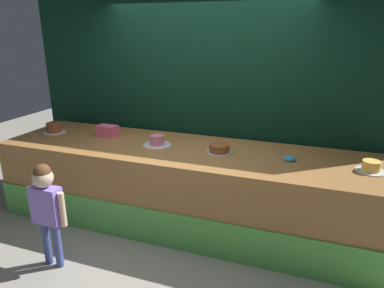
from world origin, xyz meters
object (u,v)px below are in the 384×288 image
object	(u,v)px
child_figure	(46,202)
pink_box	(107,131)
cake_center_left	(157,141)
cake_far_right	(371,167)
cake_far_left	(54,128)
cake_center_right	(219,149)
donut	(290,159)

from	to	relation	value
child_figure	pink_box	xyz separation A→B (m)	(-0.19, 1.34, 0.30)
cake_center_left	cake_far_right	distance (m)	2.24
pink_box	cake_far_left	distance (m)	0.75
cake_far_left	cake_center_right	world-z (taller)	cake_far_left
donut	cake_center_right	bearing A→B (deg)	-179.84
cake_center_left	cake_far_left	bearing A→B (deg)	178.81
cake_center_right	cake_far_right	xyz separation A→B (m)	(1.49, -0.03, 0.00)
donut	cake_far_left	size ratio (longest dim) A/B	0.40
child_figure	cake_far_left	distance (m)	1.58
cake_center_left	cake_far_right	xyz separation A→B (m)	(2.24, -0.03, -0.00)
pink_box	cake_far_left	xyz separation A→B (m)	(-0.75, -0.10, -0.01)
pink_box	cake_center_right	bearing A→B (deg)	-4.62
cake_far_left	donut	bearing A→B (deg)	-0.43
cake_center_left	cake_center_right	xyz separation A→B (m)	(0.75, 0.01, -0.00)
cake_center_left	cake_far_right	bearing A→B (deg)	-0.68
cake_center_right	cake_far_right	world-z (taller)	cake_far_right
donut	cake_far_right	size ratio (longest dim) A/B	0.42
pink_box	donut	size ratio (longest dim) A/B	2.24
donut	cake_center_left	bearing A→B (deg)	-179.67
child_figure	cake_center_left	world-z (taller)	cake_center_left
donut	child_figure	bearing A→B (deg)	-149.17
pink_box	cake_far_right	xyz separation A→B (m)	(2.98, -0.15, -0.02)
cake_center_right	cake_far_right	distance (m)	1.49
child_figure	donut	bearing A→B (deg)	30.83
cake_center_left	cake_center_right	distance (m)	0.75
donut	cake_center_right	size ratio (longest dim) A/B	0.40
donut	cake_center_right	world-z (taller)	cake_center_right
child_figure	cake_far_right	bearing A→B (deg)	23.04
child_figure	cake_far_right	size ratio (longest dim) A/B	3.84
child_figure	donut	xyz separation A→B (m)	(2.05, 1.22, 0.26)
cake_far_left	cake_center_left	distance (m)	1.49
cake_far_left	cake_center_right	size ratio (longest dim) A/B	1.00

